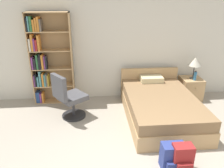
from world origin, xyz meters
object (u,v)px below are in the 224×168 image
object	(u,v)px
nightstand	(190,88)
water_bottle	(195,76)
office_chair	(69,98)
backpack_blue	(173,157)
bookshelf	(46,59)
bed	(159,105)
table_lamp	(195,62)
backpack_red	(182,159)

from	to	relation	value
nightstand	water_bottle	bearing A→B (deg)	-86.09
office_chair	backpack_blue	size ratio (longest dim) A/B	2.45
bookshelf	bed	bearing A→B (deg)	-21.15
table_lamp	backpack_blue	size ratio (longest dim) A/B	1.29
nightstand	backpack_blue	xyz separation A→B (m)	(-1.22, -2.24, -0.07)
table_lamp	backpack_red	bearing A→B (deg)	-116.11
bed	nightstand	size ratio (longest dim) A/B	4.03
bookshelf	bed	size ratio (longest dim) A/B	0.98
office_chair	backpack_blue	world-z (taller)	office_chair
office_chair	backpack_blue	xyz separation A→B (m)	(1.61, -1.55, -0.26)
office_chair	water_bottle	xyz separation A→B (m)	(2.83, 0.57, 0.17)
bookshelf	office_chair	world-z (taller)	bookshelf
nightstand	table_lamp	xyz separation A→B (m)	(0.01, -0.02, 0.66)
water_bottle	office_chair	bearing A→B (deg)	-168.70
water_bottle	bookshelf	bearing A→B (deg)	175.98
bookshelf	office_chair	distance (m)	1.12
table_lamp	backpack_red	size ratio (longest dim) A/B	1.18
nightstand	table_lamp	distance (m)	0.66
bookshelf	backpack_red	world-z (taller)	bookshelf
bed	backpack_red	xyz separation A→B (m)	(-0.12, -1.52, -0.05)
office_chair	bed	bearing A→B (deg)	-3.39
office_chair	table_lamp	distance (m)	2.95
bed	nightstand	xyz separation A→B (m)	(1.00, 0.79, -0.00)
bookshelf	water_bottle	world-z (taller)	bookshelf
bookshelf	table_lamp	distance (m)	3.37
backpack_blue	water_bottle	bearing A→B (deg)	59.86
water_bottle	backpack_red	distance (m)	2.50
nightstand	water_bottle	distance (m)	0.38
backpack_red	backpack_blue	bearing A→B (deg)	145.33
office_chair	water_bottle	distance (m)	2.90
backpack_blue	backpack_red	bearing A→B (deg)	-34.67
bed	office_chair	xyz separation A→B (m)	(-1.83, 0.11, 0.19)
bookshelf	backpack_blue	distance (m)	3.29
bed	office_chair	world-z (taller)	office_chair
bookshelf	backpack_blue	bearing A→B (deg)	-47.82
nightstand	table_lamp	size ratio (longest dim) A/B	1.01
nightstand	backpack_blue	world-z (taller)	nightstand
bed	water_bottle	bearing A→B (deg)	33.84
water_bottle	backpack_blue	xyz separation A→B (m)	(-1.23, -2.12, -0.43)
office_chair	backpack_blue	distance (m)	2.25
bed	backpack_red	world-z (taller)	bed
bookshelf	bed	world-z (taller)	bookshelf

